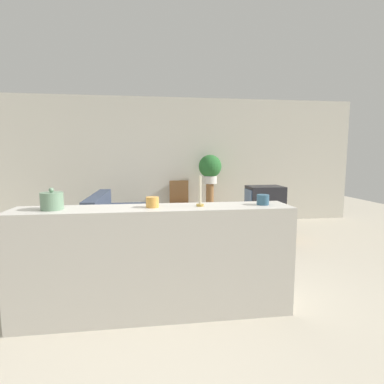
# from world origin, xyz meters

# --- Properties ---
(ground_plane) EXTENTS (14.00, 14.00, 0.00)m
(ground_plane) POSITION_xyz_m (0.00, 0.00, 0.00)
(ground_plane) COLOR beige
(wall_back) EXTENTS (9.00, 0.06, 2.70)m
(wall_back) POSITION_xyz_m (0.00, 3.43, 1.35)
(wall_back) COLOR beige
(wall_back) RESTS_ON ground_plane
(couch) EXTENTS (0.86, 1.65, 0.85)m
(couch) POSITION_xyz_m (-0.61, 1.87, 0.29)
(couch) COLOR #384256
(couch) RESTS_ON ground_plane
(tv_stand) EXTENTS (0.83, 0.48, 0.50)m
(tv_stand) POSITION_xyz_m (1.89, 1.77, 0.25)
(tv_stand) COLOR olive
(tv_stand) RESTS_ON ground_plane
(television) EXTENTS (0.60, 0.45, 0.46)m
(television) POSITION_xyz_m (1.88, 1.77, 0.73)
(television) COLOR #232328
(television) RESTS_ON tv_stand
(wooden_chair) EXTENTS (0.44, 0.44, 0.96)m
(wooden_chair) POSITION_xyz_m (0.54, 3.03, 0.53)
(wooden_chair) COLOR olive
(wooden_chair) RESTS_ON ground_plane
(plant_stand) EXTENTS (0.16, 0.16, 0.89)m
(plant_stand) POSITION_xyz_m (1.19, 3.09, 0.45)
(plant_stand) COLOR olive
(plant_stand) RESTS_ON ground_plane
(potted_plant) EXTENTS (0.48, 0.48, 0.60)m
(potted_plant) POSITION_xyz_m (1.19, 3.09, 1.22)
(potted_plant) COLOR white
(potted_plant) RESTS_ON plant_stand
(foreground_counter) EXTENTS (2.51, 0.44, 1.01)m
(foreground_counter) POSITION_xyz_m (0.00, -0.38, 0.51)
(foreground_counter) COLOR beige
(foreground_counter) RESTS_ON ground_plane
(decorative_bowl) EXTENTS (0.19, 0.19, 0.19)m
(decorative_bowl) POSITION_xyz_m (-0.88, -0.38, 1.09)
(decorative_bowl) COLOR gray
(decorative_bowl) RESTS_ON foreground_counter
(candle_jar) EXTENTS (0.12, 0.12, 0.09)m
(candle_jar) POSITION_xyz_m (-0.02, -0.38, 1.06)
(candle_jar) COLOR gold
(candle_jar) RESTS_ON foreground_counter
(candlestick) EXTENTS (0.07, 0.07, 0.28)m
(candlestick) POSITION_xyz_m (0.41, -0.38, 1.11)
(candlestick) COLOR #B7933D
(candlestick) RESTS_ON foreground_counter
(coffee_tin) EXTENTS (0.12, 0.12, 0.10)m
(coffee_tin) POSITION_xyz_m (1.02, -0.38, 1.06)
(coffee_tin) COLOR #335B75
(coffee_tin) RESTS_ON foreground_counter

